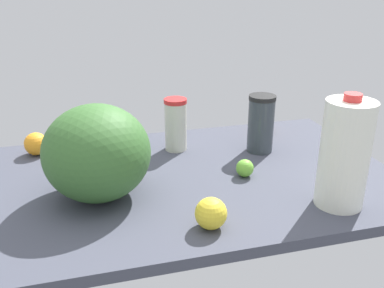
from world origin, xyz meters
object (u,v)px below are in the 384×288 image
at_px(lemon_by_jug, 211,213).
at_px(lime_beside_bowl, 245,168).
at_px(watermelon, 97,153).
at_px(tumbler_cup, 176,124).
at_px(orange_loose, 36,144).
at_px(shaker_bottle, 261,124).
at_px(orange_near_front, 262,123).
at_px(milk_jug, 345,154).

distance_m(lemon_by_jug, lime_beside_bowl, 0.29).
xyz_separation_m(watermelon, tumbler_cup, (-0.27, -0.27, -0.04)).
relative_size(orange_loose, lime_beside_bowl, 1.45).
bearing_deg(watermelon, tumbler_cup, -135.50).
bearing_deg(tumbler_cup, lemon_by_jug, 86.34).
xyz_separation_m(tumbler_cup, lemon_by_jug, (0.03, 0.49, -0.05)).
bearing_deg(lemon_by_jug, shaker_bottle, -126.52).
bearing_deg(lemon_by_jug, lime_beside_bowl, -127.26).
bearing_deg(watermelon, orange_loose, -61.88).
xyz_separation_m(watermelon, lemon_by_jug, (-0.24, 0.22, -0.09)).
height_order(orange_loose, orange_near_front, same).
bearing_deg(lemon_by_jug, tumbler_cup, -93.66).
xyz_separation_m(milk_jug, tumbler_cup, (0.32, -0.47, -0.05)).
relative_size(orange_loose, orange_near_front, 0.99).
height_order(watermelon, tumbler_cup, watermelon).
bearing_deg(watermelon, shaker_bottle, -161.42).
bearing_deg(tumbler_cup, watermelon, 44.50).
distance_m(watermelon, lime_beside_bowl, 0.43).
height_order(shaker_bottle, lemon_by_jug, shaker_bottle).
height_order(tumbler_cup, orange_near_front, tumbler_cup).
bearing_deg(shaker_bottle, watermelon, 18.58).
relative_size(shaker_bottle, tumbler_cup, 1.09).
bearing_deg(lime_beside_bowl, watermelon, 1.76).
height_order(milk_jug, tumbler_cup, milk_jug).
height_order(tumbler_cup, lime_beside_bowl, tumbler_cup).
xyz_separation_m(lemon_by_jug, lime_beside_bowl, (-0.18, -0.23, -0.01)).
bearing_deg(milk_jug, shaker_bottle, -81.73).
distance_m(watermelon, lemon_by_jug, 0.34).
distance_m(tumbler_cup, lime_beside_bowl, 0.30).
xyz_separation_m(watermelon, orange_loose, (0.18, -0.34, -0.09)).
bearing_deg(milk_jug, lime_beside_bowl, -50.58).
height_order(milk_jug, orange_near_front, milk_jug).
height_order(milk_jug, lemon_by_jug, milk_jug).
distance_m(tumbler_cup, orange_loose, 0.46).
relative_size(shaker_bottle, lemon_by_jug, 2.51).
distance_m(orange_loose, lime_beside_bowl, 0.68).
relative_size(watermelon, lime_beside_bowl, 5.34).
xyz_separation_m(shaker_bottle, tumbler_cup, (0.27, -0.09, -0.01)).
height_order(orange_loose, lime_beside_bowl, orange_loose).
bearing_deg(milk_jug, orange_near_front, -92.48).
relative_size(shaker_bottle, watermelon, 0.69).
relative_size(shaker_bottle, lime_beside_bowl, 3.68).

